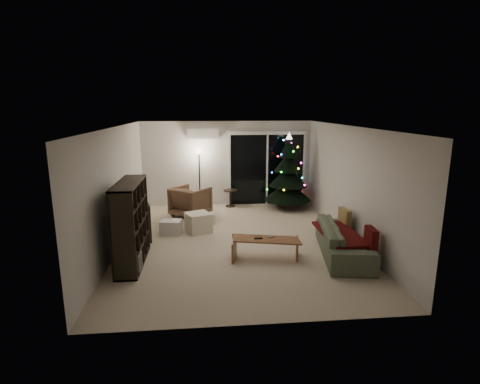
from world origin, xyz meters
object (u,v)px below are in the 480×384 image
object	(u,v)px
christmas_tree	(288,171)
media_cabinet	(137,218)
bookshelf	(120,224)
armchair	(190,201)
sofa	(344,240)
coffee_table	(266,249)

from	to	relation	value
christmas_tree	media_cabinet	bearing A→B (deg)	-153.22
bookshelf	armchair	distance (m)	3.34
armchair	sofa	distance (m)	4.39
bookshelf	coffee_table	distance (m)	2.79
sofa	christmas_tree	size ratio (longest dim) A/B	0.98
media_cabinet	coffee_table	size ratio (longest dim) A/B	1.03
coffee_table	christmas_tree	world-z (taller)	christmas_tree
armchair	christmas_tree	world-z (taller)	christmas_tree
coffee_table	christmas_tree	distance (m)	3.96
christmas_tree	armchair	bearing A→B (deg)	-169.18
sofa	coffee_table	world-z (taller)	sofa
armchair	coffee_table	distance (m)	3.49
bookshelf	sofa	size ratio (longest dim) A/B	0.73
armchair	coffee_table	world-z (taller)	armchair
armchair	christmas_tree	bearing A→B (deg)	-131.93
media_cabinet	armchair	size ratio (longest dim) A/B	1.51
media_cabinet	sofa	bearing A→B (deg)	-34.65
sofa	bookshelf	bearing A→B (deg)	99.99
bookshelf	coffee_table	size ratio (longest dim) A/B	1.21
coffee_table	bookshelf	bearing A→B (deg)	-167.32
sofa	coffee_table	size ratio (longest dim) A/B	1.65
armchair	sofa	bearing A→B (deg)	172.56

